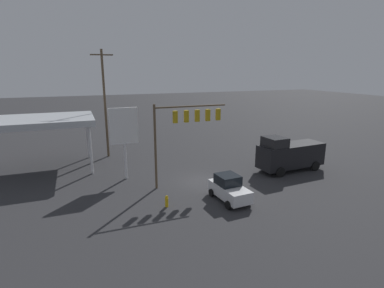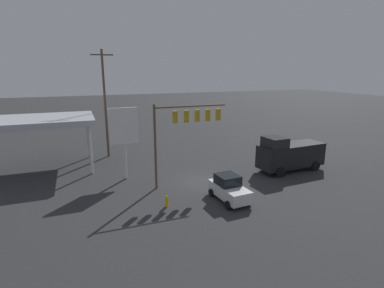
% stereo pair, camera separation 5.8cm
% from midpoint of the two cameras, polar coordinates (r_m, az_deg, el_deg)
% --- Properties ---
extents(ground_plane, '(200.00, 200.00, 0.00)m').
position_cam_midpoint_polar(ground_plane, '(27.17, 1.49, -7.07)').
color(ground_plane, '#2D2D30').
extents(traffic_signal_assembly, '(6.36, 0.43, 7.10)m').
position_cam_midpoint_polar(traffic_signal_assembly, '(25.07, -1.31, 4.04)').
color(traffic_signal_assembly, brown).
rests_on(traffic_signal_assembly, ground).
extents(utility_pole, '(2.40, 0.26, 11.91)m').
position_cam_midpoint_polar(utility_pole, '(34.89, -16.31, 7.65)').
color(utility_pole, brown).
rests_on(utility_pole, ground).
extents(gas_station_canopy, '(11.27, 7.10, 5.26)m').
position_cam_midpoint_polar(gas_station_canopy, '(32.57, -28.29, 3.73)').
color(gas_station_canopy, '#B2B7BC').
rests_on(gas_station_canopy, ground).
extents(price_sign, '(2.51, 0.27, 6.54)m').
position_cam_midpoint_polar(price_sign, '(27.20, -12.93, 2.83)').
color(price_sign, silver).
rests_on(price_sign, ground).
extents(delivery_truck, '(6.92, 2.87, 3.58)m').
position_cam_midpoint_polar(delivery_truck, '(30.91, 18.00, -1.84)').
color(delivery_truck, black).
rests_on(delivery_truck, ground).
extents(hatchback_crossing, '(2.17, 3.91, 1.97)m').
position_cam_midpoint_polar(hatchback_crossing, '(23.25, 7.00, -8.40)').
color(hatchback_crossing, silver).
rests_on(hatchback_crossing, ground).
extents(fire_hydrant, '(0.24, 0.24, 0.88)m').
position_cam_midpoint_polar(fire_hydrant, '(22.28, -4.93, -10.81)').
color(fire_hydrant, gold).
rests_on(fire_hydrant, ground).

